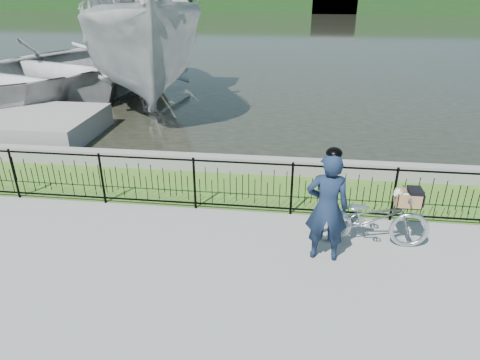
# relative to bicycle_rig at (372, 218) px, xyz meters

# --- Properties ---
(ground) EXTENTS (120.00, 120.00, 0.00)m
(ground) POSITION_rel_bicycle_rig_xyz_m (-2.45, -0.68, -0.55)
(ground) COLOR gray
(ground) RESTS_ON ground
(grass_strip) EXTENTS (60.00, 2.00, 0.01)m
(grass_strip) POSITION_rel_bicycle_rig_xyz_m (-2.45, 1.92, -0.54)
(grass_strip) COLOR #426A21
(grass_strip) RESTS_ON ground
(water) EXTENTS (120.00, 120.00, 0.00)m
(water) POSITION_rel_bicycle_rig_xyz_m (-2.45, 32.32, -0.55)
(water) COLOR black
(water) RESTS_ON ground
(quay_wall) EXTENTS (60.00, 0.30, 0.40)m
(quay_wall) POSITION_rel_bicycle_rig_xyz_m (-2.45, 2.92, -0.35)
(quay_wall) COLOR gray
(quay_wall) RESTS_ON ground
(fence) EXTENTS (14.00, 0.06, 1.15)m
(fence) POSITION_rel_bicycle_rig_xyz_m (-2.45, 0.92, 0.03)
(fence) COLOR black
(fence) RESTS_ON ground
(far_treeline) EXTENTS (120.00, 6.00, 3.00)m
(far_treeline) POSITION_rel_bicycle_rig_xyz_m (-2.45, 59.32, 0.95)
(far_treeline) COLOR #1D4018
(far_treeline) RESTS_ON ground
(far_building_right) EXTENTS (6.00, 3.00, 3.20)m
(far_building_right) POSITION_rel_bicycle_rig_xyz_m (3.55, 57.82, 1.05)
(far_building_right) COLOR #A39683
(far_building_right) RESTS_ON ground
(bicycle_rig) EXTENTS (2.04, 0.71, 1.18)m
(bicycle_rig) POSITION_rel_bicycle_rig_xyz_m (0.00, 0.00, 0.00)
(bicycle_rig) COLOR #B2B7BE
(bicycle_rig) RESTS_ON ground
(cyclist) EXTENTS (0.73, 0.49, 2.03)m
(cyclist) POSITION_rel_bicycle_rig_xyz_m (-0.86, -0.52, 0.45)
(cyclist) COLOR #142138
(cyclist) RESTS_ON ground
(boat_near) EXTENTS (8.03, 11.49, 5.96)m
(boat_near) POSITION_rel_bicycle_rig_xyz_m (-7.25, 9.18, 1.63)
(boat_near) COLOR #AAAAAA
(boat_near) RESTS_ON water
(boat_far) EXTENTS (10.72, 12.94, 2.32)m
(boat_far) POSITION_rel_bicycle_rig_xyz_m (-10.82, 9.02, 0.61)
(boat_far) COLOR #AAAAAA
(boat_far) RESTS_ON water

